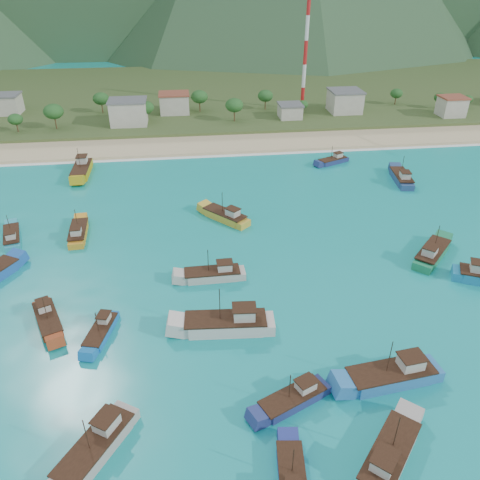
{
  "coord_description": "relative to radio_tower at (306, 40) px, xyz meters",
  "views": [
    {
      "loc": [
        -7.85,
        -54.29,
        46.25
      ],
      "look_at": [
        1.12,
        18.0,
        3.0
      ],
      "focal_mm": 35.0,
      "sensor_mm": 36.0,
      "label": 1
    }
  ],
  "objects": [
    {
      "name": "ground",
      "position": [
        -34.37,
        -108.0,
        -24.24
      ],
      "size": [
        600.0,
        600.0,
        0.0
      ],
      "primitive_type": "plane",
      "color": "#0B837E",
      "rests_on": "ground"
    },
    {
      "name": "beach",
      "position": [
        -34.37,
        -29.0,
        -24.24
      ],
      "size": [
        400.0,
        18.0,
        1.2
      ],
      "primitive_type": "cube",
      "color": "beige",
      "rests_on": "ground"
    },
    {
      "name": "land",
      "position": [
        -34.37,
        32.0,
        -24.24
      ],
      "size": [
        400.0,
        110.0,
        2.4
      ],
      "primitive_type": "cube",
      "color": "#385123",
      "rests_on": "ground"
    },
    {
      "name": "surf_line",
      "position": [
        -34.37,
        -38.5,
        -24.24
      ],
      "size": [
        400.0,
        2.5,
        0.08
      ],
      "primitive_type": "cube",
      "color": "white",
      "rests_on": "ground"
    },
    {
      "name": "village",
      "position": [
        -26.71,
        -6.11,
        -19.49
      ],
      "size": [
        218.08,
        30.93,
        7.35
      ],
      "color": "beige",
      "rests_on": "ground"
    },
    {
      "name": "vegetation",
      "position": [
        -43.92,
        -5.05,
        -19.09
      ],
      "size": [
        278.54,
        25.24,
        8.88
      ],
      "color": "#235623",
      "rests_on": "ground"
    },
    {
      "name": "radio_tower",
      "position": [
        0.0,
        0.0,
        0.0
      ],
      "size": [
        1.2,
        1.2,
        45.28
      ],
      "color": "red",
      "rests_on": "ground"
    },
    {
      "name": "boat_0",
      "position": [
        -37.62,
        -110.36,
        -23.2
      ],
      "size": [
        13.54,
        4.84,
        7.86
      ],
      "rotation": [
        0.0,
        0.0,
        1.5
      ],
      "color": "beige",
      "rests_on": "ground"
    },
    {
      "name": "boat_1",
      "position": [
        -17.77,
        -122.67,
        -23.28
      ],
      "size": [
        12.88,
        5.18,
        7.4
      ],
      "rotation": [
        0.0,
        0.0,
        1.69
      ],
      "color": "#2A70B5",
      "rests_on": "ground"
    },
    {
      "name": "boat_2",
      "position": [
        -38.67,
        -97.19,
        -23.5
      ],
      "size": [
        10.56,
        3.28,
        6.21
      ],
      "rotation": [
        0.0,
        0.0,
        1.59
      ],
      "color": "#BAB5AA",
      "rests_on": "ground"
    },
    {
      "name": "boat_4",
      "position": [
        10.12,
        -61.86,
        -23.42
      ],
      "size": [
        4.98,
        11.68,
        6.68
      ],
      "rotation": [
        0.0,
        0.0,
        6.13
      ],
      "color": "navy",
      "rests_on": "ground"
    },
    {
      "name": "boat_5",
      "position": [
        1.11,
        -95.64,
        -23.4
      ],
      "size": [
        10.42,
        10.59,
        6.78
      ],
      "rotation": [
        0.0,
        0.0,
        5.51
      ],
      "color": "#197A4D",
      "rests_on": "ground"
    },
    {
      "name": "boat_6",
      "position": [
        -53.79,
        -128.36,
        -23.42
      ],
      "size": [
        8.83,
        11.3,
        6.66
      ],
      "rotation": [
        0.0,
        0.0,
        2.58
      ],
      "color": "#A49C94",
      "rests_on": "ground"
    },
    {
      "name": "boat_9",
      "position": [
        -22.66,
        -133.47,
        -23.4
      ],
      "size": [
        10.23,
        10.74,
        6.77
      ],
      "rotation": [
        0.0,
        0.0,
        5.54
      ],
      "color": "#ADA49B",
      "rests_on": "ground"
    },
    {
      "name": "boat_11",
      "position": [
        -68.4,
        -47.19,
        -23.26
      ],
      "size": [
        3.87,
        12.81,
        7.55
      ],
      "rotation": [
        0.0,
        0.0,
        3.15
      ],
      "color": "#B49914",
      "rests_on": "ground"
    },
    {
      "name": "boat_12",
      "position": [
        -34.6,
        -76.41,
        -23.46
      ],
      "size": [
        9.72,
        10.28,
        6.46
      ],
      "rotation": [
        0.0,
        0.0,
        0.73
      ],
      "color": "gold",
      "rests_on": "ground"
    },
    {
      "name": "boat_13",
      "position": [
        -76.35,
        -79.62,
        -23.62
      ],
      "size": [
        5.3,
        9.8,
        5.55
      ],
      "rotation": [
        0.0,
        0.0,
        0.28
      ],
      "color": "teal",
      "rests_on": "ground"
    },
    {
      "name": "boat_15",
      "position": [
        -2.92,
        -47.89,
        -23.67
      ],
      "size": [
        9.24,
        6.06,
        5.28
      ],
      "rotation": [
        0.0,
        0.0,
        1.99
      ],
      "color": "navy",
      "rests_on": "ground"
    },
    {
      "name": "boat_17",
      "position": [
        -55.78,
        -109.14,
        -23.73
      ],
      "size": [
        4.51,
        8.77,
        4.97
      ],
      "rotation": [
        0.0,
        0.0,
        2.89
      ],
      "color": "blue",
      "rests_on": "ground"
    },
    {
      "name": "boat_26",
      "position": [
        -63.88,
        -79.69,
        -23.55
      ],
      "size": [
        3.62,
        10.22,
        5.94
      ],
      "rotation": [
        0.0,
        0.0,
        0.07
      ],
      "color": "orange",
      "rests_on": "ground"
    },
    {
      "name": "boat_28",
      "position": [
        -63.92,
        -105.7,
        -23.6
      ],
      "size": [
        6.38,
        9.96,
        5.68
      ],
      "rotation": [
        0.0,
        0.0,
        3.54
      ],
      "color": "#973B1C",
      "rests_on": "ground"
    },
    {
      "name": "boat_31",
      "position": [
        -30.98,
        -124.51,
        -23.61
      ],
      "size": [
        9.82,
        6.52,
        5.62
      ],
      "rotation": [
        0.0,
        0.0,
        2.0
      ],
      "color": "navy",
      "rests_on": "ground"
    }
  ]
}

